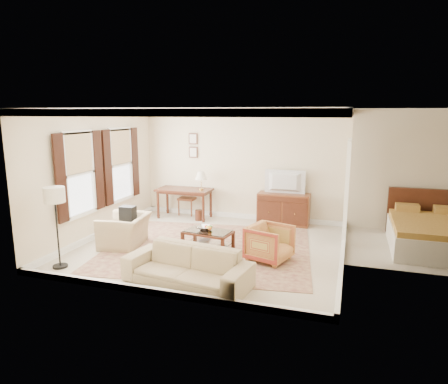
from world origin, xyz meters
The scene contains 21 objects.
room_shell centered at (0.00, 0.00, 2.47)m, with size 5.51×5.01×2.91m.
annex_bedroom centered at (4.49, 1.15, 0.34)m, with size 3.00×2.70×2.90m.
window_front centered at (-2.70, -0.70, 1.55)m, with size 0.12×1.56×1.80m, color #CCB284, non-canonical shape.
window_rear centered at (-2.70, 0.90, 1.55)m, with size 0.12×1.56×1.80m, color #CCB284, non-canonical shape.
doorway centered at (2.71, 1.50, 1.08)m, with size 0.10×1.12×2.25m, color white, non-canonical shape.
rug centered at (-0.02, -0.15, 0.01)m, with size 4.23×3.63×0.01m, color maroon.
writing_desk centered at (-1.49, 2.03, 0.69)m, with size 1.47×0.73×0.80m.
desk_chair centered at (-1.55, 2.38, 0.53)m, with size 0.45×0.45×1.05m, color brown, non-canonical shape.
desk_lamp centered at (-1.00, 2.03, 1.05)m, with size 0.32×0.32×0.50m, color silver, non-canonical shape.
framed_prints centered at (-1.39, 2.47, 1.94)m, with size 0.25×0.04×0.68m, color #492215, non-canonical shape.
sideboard centered at (1.18, 2.22, 0.40)m, with size 1.31×0.50×0.80m, color brown.
tv centered at (1.18, 2.20, 1.29)m, with size 0.98×0.56×0.13m, color black.
coffee_table centered at (0.01, -0.21, 0.32)m, with size 1.05×0.70×0.42m.
fruit_bowl centered at (-0.08, -0.16, 0.47)m, with size 0.42×0.42×0.10m, color silver.
book_a centered at (-0.21, -0.14, 0.17)m, with size 0.28×0.04×0.38m, color brown.
book_b centered at (0.27, -0.35, 0.16)m, with size 0.28×0.03×0.38m, color brown.
striped_armchair centered at (1.36, -0.43, 0.39)m, with size 0.76×0.71×0.78m, color maroon.
club_armchair centered at (-1.78, -0.51, 0.45)m, with size 1.03×0.67×0.90m, color tan.
backpack centered at (-1.75, -0.40, 0.70)m, with size 0.32×0.22×0.40m, color black.
sofa centered at (0.27, -1.92, 0.42)m, with size 2.14×0.63×0.84m, color tan.
floor_lamp centered at (-2.28, -1.96, 1.27)m, with size 0.37×0.37×1.52m.
Camera 1 is at (2.78, -7.69, 2.84)m, focal length 32.00 mm.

